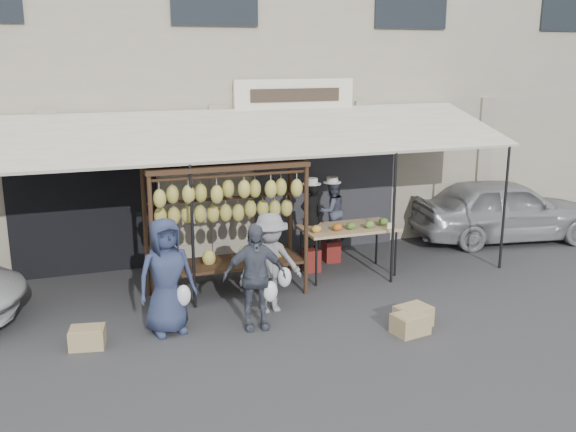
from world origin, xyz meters
The scene contains 16 objects.
ground_plane centered at (0.00, 0.00, 0.00)m, with size 90.00×90.00×0.00m, color #2D2D30.
shophouse centered at (0.00, 6.50, 3.65)m, with size 24.00×6.15×7.30m.
awning centered at (0.01, 2.28, 2.57)m, with size 10.00×2.35×2.92m.
banana_rack centered at (-0.37, 1.48, 1.57)m, with size 2.60×0.90×2.24m.
produce_table centered at (1.95, 1.75, 0.87)m, with size 1.70×0.90×1.04m.
vendor_left centered at (1.39, 2.19, 1.05)m, with size 0.46×0.30×1.25m, color black.
vendor_right centered at (1.96, 2.59, 1.00)m, with size 0.57×0.44×1.17m, color #41475A.
customer_left centered at (-1.55, 0.37, 0.85)m, with size 0.83×0.54×1.70m, color #293250.
customer_mid centered at (-0.32, 0.10, 0.79)m, with size 0.92×0.38×1.57m, color #454B58.
customer_right centered at (0.08, 0.61, 0.79)m, with size 1.02×0.59×1.58m, color gray.
stool_left centered at (1.39, 2.19, 0.21)m, with size 0.30×0.30×0.42m, color maroon.
stool_right centered at (1.96, 2.59, 0.21)m, with size 0.30×0.30×0.42m, color maroon.
crate_near_a centered at (1.72, -0.85, 0.15)m, with size 0.48×0.37×0.29m, color tan.
crate_near_b centered at (1.90, -0.63, 0.15)m, with size 0.50×0.38×0.30m, color tan.
crate_far centered at (-2.68, 0.24, 0.14)m, with size 0.47×0.35×0.28m, color tan.
sedan centered at (6.07, 2.71, 0.68)m, with size 1.61×3.99×1.36m, color gray.
Camera 1 is at (-2.80, -8.32, 3.91)m, focal length 40.00 mm.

